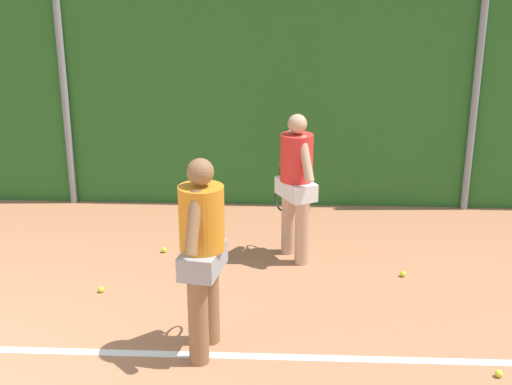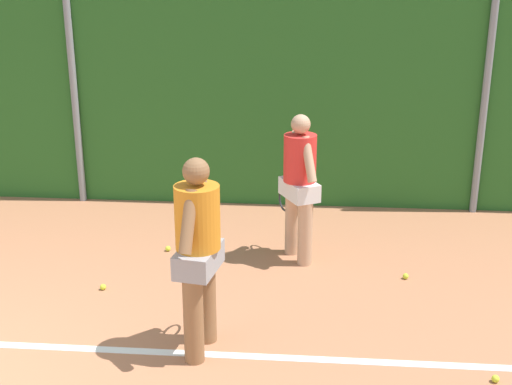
{
  "view_description": "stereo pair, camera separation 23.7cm",
  "coord_description": "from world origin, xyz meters",
  "px_view_note": "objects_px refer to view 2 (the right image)",
  "views": [
    {
      "loc": [
        3.15,
        -4.06,
        3.42
      ],
      "look_at": [
        2.84,
        2.45,
        1.19
      ],
      "focal_mm": 47.89,
      "sensor_mm": 36.0,
      "label": 1
    },
    {
      "loc": [
        3.39,
        -4.04,
        3.42
      ],
      "look_at": [
        2.84,
        2.45,
        1.19
      ],
      "focal_mm": 47.89,
      "sensor_mm": 36.0,
      "label": 2
    }
  ],
  "objects_px": {
    "player_midcourt": "(299,180)",
    "tennis_ball_7": "(168,249)",
    "tennis_ball_5": "(103,287)",
    "tennis_ball_8": "(197,241)",
    "tennis_ball_0": "(406,276)",
    "player_foreground_near": "(198,247)",
    "tennis_ball_2": "(495,379)"
  },
  "relations": [
    {
      "from": "player_midcourt",
      "to": "tennis_ball_2",
      "type": "xyz_separation_m",
      "value": [
        1.75,
        -2.42,
        -0.96
      ]
    },
    {
      "from": "player_foreground_near",
      "to": "tennis_ball_8",
      "type": "bearing_deg",
      "value": 20.06
    },
    {
      "from": "player_midcourt",
      "to": "tennis_ball_5",
      "type": "xyz_separation_m",
      "value": [
        -2.09,
        -1.02,
        -0.96
      ]
    },
    {
      "from": "player_foreground_near",
      "to": "tennis_ball_0",
      "type": "relative_size",
      "value": 27.92
    },
    {
      "from": "player_midcourt",
      "to": "tennis_ball_8",
      "type": "distance_m",
      "value": 1.64
    },
    {
      "from": "tennis_ball_2",
      "to": "tennis_ball_5",
      "type": "bearing_deg",
      "value": 159.96
    },
    {
      "from": "tennis_ball_7",
      "to": "tennis_ball_5",
      "type": "bearing_deg",
      "value": -114.33
    },
    {
      "from": "player_foreground_near",
      "to": "tennis_ball_8",
      "type": "distance_m",
      "value": 2.7
    },
    {
      "from": "tennis_ball_2",
      "to": "tennis_ball_7",
      "type": "relative_size",
      "value": 1.0
    },
    {
      "from": "tennis_ball_5",
      "to": "tennis_ball_8",
      "type": "distance_m",
      "value": 1.59
    },
    {
      "from": "tennis_ball_5",
      "to": "tennis_ball_8",
      "type": "xyz_separation_m",
      "value": [
        0.81,
        1.37,
        0.0
      ]
    },
    {
      "from": "tennis_ball_7",
      "to": "tennis_ball_8",
      "type": "height_order",
      "value": "same"
    },
    {
      "from": "tennis_ball_2",
      "to": "tennis_ball_8",
      "type": "relative_size",
      "value": 1.0
    },
    {
      "from": "player_foreground_near",
      "to": "tennis_ball_0",
      "type": "distance_m",
      "value": 2.83
    },
    {
      "from": "player_midcourt",
      "to": "tennis_ball_7",
      "type": "bearing_deg",
      "value": 59.49
    },
    {
      "from": "tennis_ball_0",
      "to": "tennis_ball_7",
      "type": "xyz_separation_m",
      "value": [
        -2.83,
        0.54,
        0.0
      ]
    },
    {
      "from": "tennis_ball_2",
      "to": "tennis_ball_5",
      "type": "xyz_separation_m",
      "value": [
        -3.84,
        1.4,
        0.0
      ]
    },
    {
      "from": "tennis_ball_0",
      "to": "tennis_ball_8",
      "type": "relative_size",
      "value": 1.0
    },
    {
      "from": "player_foreground_near",
      "to": "tennis_ball_0",
      "type": "bearing_deg",
      "value": -41.57
    },
    {
      "from": "tennis_ball_5",
      "to": "tennis_ball_7",
      "type": "relative_size",
      "value": 1.0
    },
    {
      "from": "tennis_ball_0",
      "to": "tennis_ball_7",
      "type": "bearing_deg",
      "value": 169.23
    },
    {
      "from": "tennis_ball_0",
      "to": "player_foreground_near",
      "type": "bearing_deg",
      "value": -141.29
    },
    {
      "from": "tennis_ball_7",
      "to": "tennis_ball_8",
      "type": "distance_m",
      "value": 0.42
    },
    {
      "from": "player_midcourt",
      "to": "tennis_ball_7",
      "type": "distance_m",
      "value": 1.87
    },
    {
      "from": "tennis_ball_5",
      "to": "tennis_ball_8",
      "type": "bearing_deg",
      "value": 59.31
    },
    {
      "from": "tennis_ball_0",
      "to": "tennis_ball_5",
      "type": "relative_size",
      "value": 1.0
    },
    {
      "from": "tennis_ball_5",
      "to": "tennis_ball_2",
      "type": "bearing_deg",
      "value": -20.04
    },
    {
      "from": "player_foreground_near",
      "to": "tennis_ball_0",
      "type": "height_order",
      "value": "player_foreground_near"
    },
    {
      "from": "tennis_ball_2",
      "to": "tennis_ball_0",
      "type": "bearing_deg",
      "value": 104.9
    },
    {
      "from": "tennis_ball_0",
      "to": "tennis_ball_7",
      "type": "height_order",
      "value": "same"
    },
    {
      "from": "player_foreground_near",
      "to": "tennis_ball_7",
      "type": "distance_m",
      "value": 2.53
    },
    {
      "from": "tennis_ball_0",
      "to": "tennis_ball_7",
      "type": "distance_m",
      "value": 2.88
    }
  ]
}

